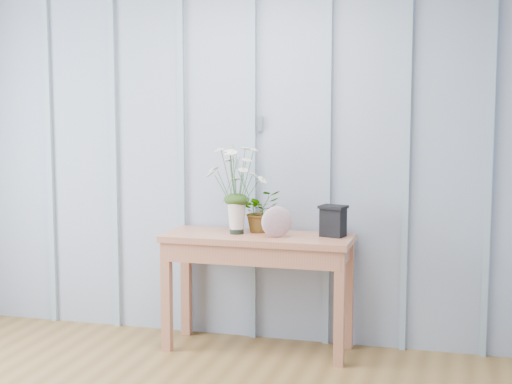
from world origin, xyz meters
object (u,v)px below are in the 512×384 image
(sideboard, at_px, (258,253))
(carved_box, at_px, (333,221))
(felt_disc_vessel, at_px, (277,222))
(daisy_vase, at_px, (237,179))

(sideboard, bearing_deg, carved_box, 7.87)
(felt_disc_vessel, xyz_separation_m, carved_box, (0.33, 0.13, 0.00))
(felt_disc_vessel, bearing_deg, daisy_vase, 137.52)
(daisy_vase, relative_size, carved_box, 2.87)
(sideboard, bearing_deg, daisy_vase, 177.64)
(sideboard, height_order, carved_box, carved_box)
(daisy_vase, relative_size, felt_disc_vessel, 2.86)
(daisy_vase, bearing_deg, carved_box, 5.50)
(felt_disc_vessel, height_order, carved_box, same)
(sideboard, xyz_separation_m, felt_disc_vessel, (0.14, -0.06, 0.21))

